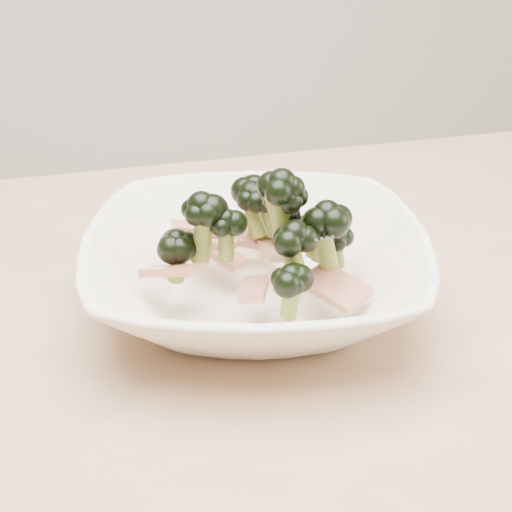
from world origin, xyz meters
The scene contains 2 objects.
dining_table centered at (0.00, 0.00, 0.65)m, with size 1.20×0.80×0.75m.
broccoli_dish centered at (0.07, 0.02, 0.79)m, with size 0.36×0.36×0.14m.
Camera 1 is at (-0.08, -0.51, 1.09)m, focal length 50.00 mm.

